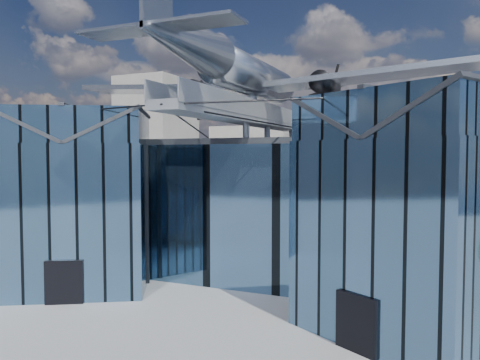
% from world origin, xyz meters
% --- Properties ---
extents(ground_plane, '(120.00, 120.00, 0.00)m').
position_xyz_m(ground_plane, '(0.00, 0.00, 0.00)').
color(ground_plane, gray).
extents(museum, '(32.88, 24.50, 17.60)m').
position_xyz_m(museum, '(0.00, 5.82, 5.54)').
color(museum, '#45698D').
rests_on(museum, ground).
extents(bg_towers, '(77.00, 24.50, 26.00)m').
position_xyz_m(bg_towers, '(1.45, 50.49, 10.01)').
color(bg_towers, gray).
rests_on(bg_towers, ground).
extents(tree_side_w, '(3.64, 3.64, 5.53)m').
position_xyz_m(tree_side_w, '(-24.55, 4.39, 3.74)').
color(tree_side_w, '#362315').
rests_on(tree_side_w, ground).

